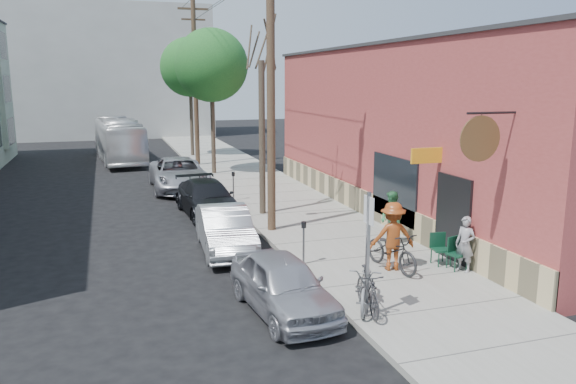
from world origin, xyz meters
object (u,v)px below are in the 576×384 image
object	(u,v)px
parked_bike_a	(368,291)
car_2	(207,198)
patio_chair_b	(457,254)
parked_bike_b	(367,285)
patron_green	(392,218)
tree_bare	(262,139)
parking_meter_near	(304,236)
cyclist	(392,236)
utility_pole_near	(269,75)
patio_chair_a	(441,249)
car_1	(225,230)
tree_leafy_far	(190,67)
tree_leafy_mid	(211,66)
car_0	(283,285)
parking_meter_far	(233,181)
car_3	(179,174)
patron_grey	(465,244)
sign_post	(368,243)
bus	(119,140)

from	to	relation	value
parked_bike_a	car_2	distance (m)	11.00
patio_chair_b	parked_bike_b	distance (m)	3.84
patron_green	tree_bare	bearing A→B (deg)	-165.45
parking_meter_near	cyclist	xyz separation A→B (m)	(2.15, -1.16, 0.11)
utility_pole_near	patio_chair_a	distance (m)	7.85
car_1	parked_bike_a	bearing A→B (deg)	-68.18
tree_leafy_far	tree_leafy_mid	bearing A→B (deg)	-90.00
parked_bike_b	car_2	distance (m)	10.74
utility_pole_near	tree_leafy_mid	distance (m)	12.68
tree_bare	parked_bike_a	bearing A→B (deg)	-91.76
tree_leafy_mid	car_0	size ratio (longest dim) A/B	2.02
utility_pole_near	parking_meter_far	bearing A→B (deg)	91.56
cyclist	car_1	bearing A→B (deg)	-29.99
tree_leafy_mid	car_3	world-z (taller)	tree_leafy_mid
tree_bare	cyclist	world-z (taller)	tree_bare
parked_bike_a	car_0	xyz separation A→B (m)	(-1.70, 0.90, 0.01)
tree_bare	parking_meter_near	bearing A→B (deg)	-94.97
patio_chair_a	patron_grey	distance (m)	0.80
utility_pole_near	tree_leafy_mid	xyz separation A→B (m)	(0.41, 12.66, 0.62)
cyclist	parking_meter_far	bearing A→B (deg)	-66.04
utility_pole_near	tree_bare	world-z (taller)	utility_pole_near
tree_leafy_mid	parked_bike_b	size ratio (longest dim) A/B	3.96
patio_chair_b	patron_green	bearing A→B (deg)	85.83
patio_chair_b	patron_green	xyz separation A→B (m)	(-0.54, 2.72, 0.41)
cyclist	patio_chair_b	bearing A→B (deg)	174.09
car_1	sign_post	bearing A→B (deg)	-70.07
parking_meter_near	patron_grey	bearing A→B (deg)	-25.70
patron_green	patio_chair_b	bearing A→B (deg)	-1.56
cyclist	parked_bike_a	xyz separation A→B (m)	(-1.90, -2.41, -0.44)
parked_bike_a	bus	xyz separation A→B (m)	(-4.56, 27.76, 0.74)
tree_leafy_far	parking_meter_near	bearing A→B (deg)	-91.28
parked_bike_b	car_0	bearing A→B (deg)	-168.81
tree_leafy_far	car_0	bearing A→B (deg)	-94.20
parking_meter_far	car_3	world-z (taller)	car_3
tree_leafy_far	parked_bike_a	distance (m)	28.64
parking_meter_far	patio_chair_b	world-z (taller)	parking_meter_far
car_3	car_0	bearing A→B (deg)	-88.01
parking_meter_far	patron_green	world-z (taller)	patron_green
sign_post	parked_bike_a	xyz separation A→B (m)	(0.15, 0.23, -1.18)
tree_leafy_mid	bus	xyz separation A→B (m)	(-4.86, 7.64, -4.63)
patron_green	cyclist	distance (m)	2.46
sign_post	car_2	size ratio (longest dim) A/B	0.60
parking_meter_near	utility_pole_near	world-z (taller)	utility_pole_near
patio_chair_a	patio_chair_b	bearing A→B (deg)	-57.86
tree_leafy_far	car_1	bearing A→B (deg)	-95.92
parked_bike_b	patio_chair_b	bearing A→B (deg)	54.57
patio_chair_a	cyclist	size ratio (longest dim) A/B	0.47
patron_green	bus	xyz separation A→B (m)	(-7.62, 23.18, 0.40)
tree_leafy_far	parked_bike_b	distance (m)	28.36
parking_meter_near	tree_bare	world-z (taller)	tree_bare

